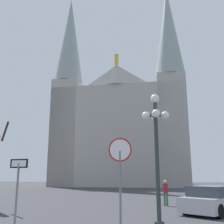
% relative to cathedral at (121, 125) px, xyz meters
% --- Properties ---
extents(cathedral, '(22.21, 15.15, 33.64)m').
position_rel_cathedral_xyz_m(cathedral, '(0.00, 0.00, 0.00)').
color(cathedral, '#ADA89E').
rests_on(cathedral, ground).
extents(stop_sign, '(0.83, 0.17, 3.20)m').
position_rel_cathedral_xyz_m(stop_sign, '(2.35, -35.86, -7.72)').
color(stop_sign, slate).
rests_on(stop_sign, ground).
extents(one_way_arrow_sign, '(0.70, 0.24, 2.44)m').
position_rel_cathedral_xyz_m(one_way_arrow_sign, '(-0.98, -36.61, -8.39)').
color(one_way_arrow_sign, slate).
rests_on(one_way_arrow_sign, ground).
extents(street_lamp, '(1.05, 1.05, 5.00)m').
position_rel_cathedral_xyz_m(street_lamp, '(3.68, -35.05, -6.91)').
color(street_lamp, '#2D3833').
rests_on(street_lamp, ground).
extents(parked_car_near_silver, '(4.05, 4.34, 1.36)m').
position_rel_cathedral_xyz_m(parked_car_near_silver, '(6.71, -30.64, -9.34)').
color(parked_car_near_silver, '#B7B7BC').
rests_on(parked_car_near_silver, ground).
extents(pedestrian_walking, '(0.32, 0.32, 1.55)m').
position_rel_cathedral_xyz_m(pedestrian_walking, '(4.60, -27.45, -9.06)').
color(pedestrian_walking, '#33663F').
rests_on(pedestrian_walking, ground).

